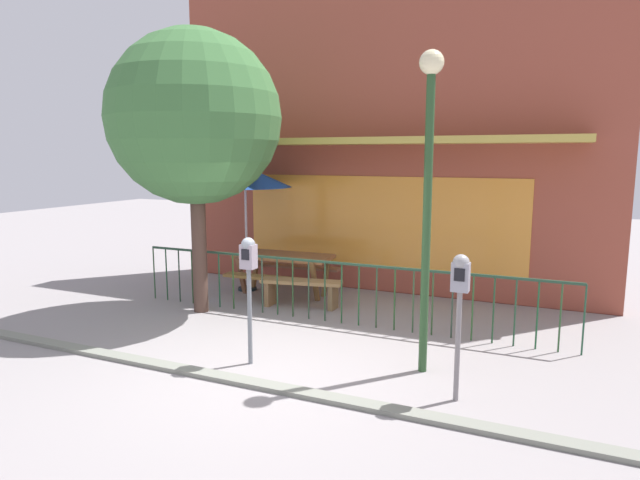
{
  "coord_description": "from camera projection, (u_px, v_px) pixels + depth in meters",
  "views": [
    {
      "loc": [
        3.16,
        -5.44,
        2.59
      ],
      "look_at": [
        -0.4,
        2.58,
        1.22
      ],
      "focal_mm": 30.56,
      "sensor_mm": 36.0,
      "label": 1
    }
  ],
  "objects": [
    {
      "name": "curb_edge",
      "position": [
        247.0,
        384.0,
        6.23
      ],
      "size": [
        11.76,
        0.2,
        0.11
      ],
      "primitive_type": "cube",
      "color": "gray",
      "rests_on": "ground"
    },
    {
      "name": "picnic_table_left",
      "position": [
        284.0,
        263.0,
        10.12
      ],
      "size": [
        1.86,
        1.44,
        0.79
      ],
      "color": "brown",
      "rests_on": "ground"
    },
    {
      "name": "patio_bench",
      "position": [
        301.0,
        287.0,
        9.33
      ],
      "size": [
        1.44,
        0.58,
        0.48
      ],
      "color": "#A27A4A",
      "rests_on": "ground"
    },
    {
      "name": "street_lamp",
      "position": [
        428.0,
        166.0,
        6.23
      ],
      "size": [
        0.28,
        0.28,
        3.76
      ],
      "color": "#284A26",
      "rests_on": "ground"
    },
    {
      "name": "street_tree",
      "position": [
        195.0,
        119.0,
        8.67
      ],
      "size": [
        2.77,
        2.77,
        4.57
      ],
      "color": "#4D362D",
      "rests_on": "ground"
    },
    {
      "name": "patio_umbrella",
      "position": [
        245.0,
        177.0,
        10.26
      ],
      "size": [
        1.76,
        1.76,
        2.39
      ],
      "color": "black",
      "rests_on": "ground"
    },
    {
      "name": "parking_meter_near",
      "position": [
        249.0,
        267.0,
        6.66
      ],
      "size": [
        0.18,
        0.17,
        1.61
      ],
      "color": "slate",
      "rests_on": "ground"
    },
    {
      "name": "patio_fence_front",
      "position": [
        333.0,
        281.0,
        8.45
      ],
      "size": [
        7.08,
        0.04,
        0.97
      ],
      "color": "#203E2C",
      "rests_on": "ground"
    },
    {
      "name": "ground",
      "position": [
        264.0,
        372.0,
        6.58
      ],
      "size": [
        40.0,
        40.0,
        0.0
      ],
      "primitive_type": "plane",
      "color": "gray"
    },
    {
      "name": "parking_meter_far",
      "position": [
        460.0,
        289.0,
        5.63
      ],
      "size": [
        0.18,
        0.17,
        1.59
      ],
      "color": "gray",
      "rests_on": "ground"
    },
    {
      "name": "pub_storefront",
      "position": [
        383.0,
        139.0,
        10.31
      ],
      "size": [
        8.4,
        1.33,
        5.82
      ],
      "color": "#54261E",
      "rests_on": "ground"
    }
  ]
}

